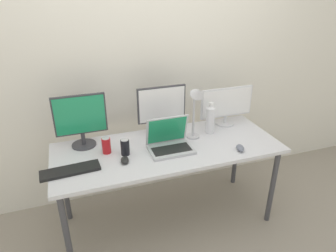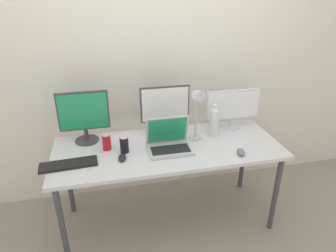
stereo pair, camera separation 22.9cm
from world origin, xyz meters
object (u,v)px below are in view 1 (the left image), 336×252
(work_desk, at_px, (168,153))
(monitor_left, at_px, (81,119))
(soda_can_by_laptop, at_px, (125,147))
(monitor_right, at_px, (226,105))
(soda_can_near_keyboard, at_px, (106,145))
(monitor_center, at_px, (162,108))
(water_bottle, at_px, (210,119))
(mouse_by_keyboard, at_px, (240,148))
(mouse_by_laptop, at_px, (125,160))
(desk_lamp, at_px, (196,103))
(laptop_silver, at_px, (170,142))
(keyboard_main, at_px, (70,170))

(work_desk, height_order, monitor_left, monitor_left)
(soda_can_by_laptop, bearing_deg, work_desk, 1.25)
(monitor_right, relative_size, soda_can_near_keyboard, 3.94)
(monitor_center, bearing_deg, soda_can_near_keyboard, -159.77)
(monitor_center, height_order, water_bottle, monitor_center)
(mouse_by_keyboard, bearing_deg, mouse_by_laptop, -170.34)
(soda_can_near_keyboard, distance_m, desk_lamp, 0.77)
(monitor_right, xyz_separation_m, mouse_by_keyboard, (-0.12, -0.47, -0.17))
(work_desk, distance_m, monitor_center, 0.38)
(mouse_by_keyboard, bearing_deg, desk_lamp, 150.28)
(laptop_silver, xyz_separation_m, keyboard_main, (-0.75, -0.08, -0.05))
(monitor_left, relative_size, monitor_center, 1.02)
(monitor_center, relative_size, soda_can_near_keyboard, 3.30)
(soda_can_by_laptop, bearing_deg, soda_can_near_keyboard, 151.22)
(work_desk, relative_size, monitor_left, 4.21)
(mouse_by_laptop, xyz_separation_m, water_bottle, (0.79, 0.23, 0.11))
(monitor_left, relative_size, desk_lamp, 0.90)
(mouse_by_keyboard, bearing_deg, monitor_center, 152.31)
(monitor_center, relative_size, water_bottle, 1.51)
(laptop_silver, relative_size, keyboard_main, 0.84)
(laptop_silver, xyz_separation_m, water_bottle, (0.42, 0.15, 0.07))
(monitor_center, height_order, laptop_silver, monitor_center)
(laptop_silver, bearing_deg, water_bottle, 19.95)
(monitor_center, bearing_deg, keyboard_main, -155.07)
(mouse_by_laptop, height_order, desk_lamp, desk_lamp)
(monitor_left, height_order, monitor_right, monitor_left)
(water_bottle, xyz_separation_m, soda_can_by_laptop, (-0.76, -0.13, -0.06))
(monitor_right, distance_m, mouse_by_laptop, 1.07)
(mouse_by_keyboard, distance_m, mouse_by_laptop, 0.89)
(desk_lamp, bearing_deg, monitor_right, 26.31)
(work_desk, bearing_deg, monitor_right, 20.27)
(soda_can_near_keyboard, bearing_deg, mouse_by_laptop, -60.00)
(laptop_silver, xyz_separation_m, mouse_by_keyboard, (0.50, -0.20, -0.04))
(mouse_by_laptop, bearing_deg, monitor_right, 27.00)
(monitor_center, distance_m, soda_can_by_laptop, 0.48)
(mouse_by_laptop, bearing_deg, work_desk, 24.94)
(monitor_left, bearing_deg, mouse_by_keyboard, -22.56)
(monitor_center, xyz_separation_m, desk_lamp, (0.22, -0.20, 0.09))
(monitor_left, height_order, monitor_center, monitor_left)
(monitor_left, relative_size, soda_can_near_keyboard, 3.35)
(laptop_silver, xyz_separation_m, desk_lamp, (0.25, 0.08, 0.26))
(monitor_center, distance_m, soda_can_near_keyboard, 0.56)
(monitor_center, height_order, soda_can_by_laptop, monitor_center)
(monitor_left, relative_size, keyboard_main, 1.06)
(keyboard_main, distance_m, water_bottle, 1.20)
(keyboard_main, relative_size, soda_can_by_laptop, 3.16)
(monitor_left, bearing_deg, work_desk, -20.70)
(monitor_right, distance_m, keyboard_main, 1.43)
(water_bottle, bearing_deg, soda_can_near_keyboard, -176.42)
(laptop_silver, relative_size, mouse_by_laptop, 3.33)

